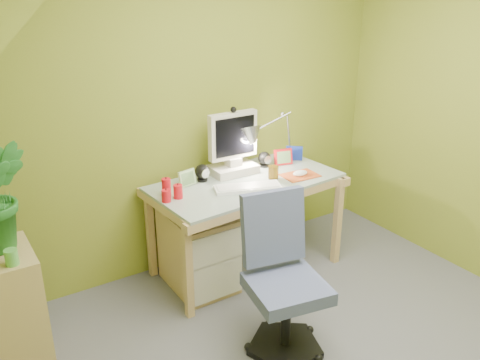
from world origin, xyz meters
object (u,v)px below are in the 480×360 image
desk (246,225)px  monitor (233,141)px  side_ledge (15,312)px  task_chair (287,288)px  radiator (276,217)px  desk_lamp (283,125)px

desk → monitor: size_ratio=2.78×
side_ledge → task_chair: (1.35, -0.69, 0.06)m
monitor → side_ledge: size_ratio=0.66×
desk → radiator: bearing=24.9°
side_ledge → task_chair: task_chair is taller
task_chair → desk_lamp: bearing=65.3°
desk → monitor: bearing=85.8°
side_ledge → radiator: bearing=12.3°
desk → desk_lamp: 0.82m
desk → side_ledge: bearing=-177.4°
side_ledge → task_chair: size_ratio=0.86×
side_ledge → radiator: (2.14, 0.47, -0.18)m
task_chair → desk: bearing=81.6°
side_ledge → task_chair: 1.52m
desk → radiator: size_ratio=3.58×
monitor → radiator: bearing=11.2°
monitor → desk_lamp: (0.45, 0.00, 0.05)m
task_chair → side_ledge: bearing=163.2°
desk_lamp → radiator: size_ratio=1.57×
desk_lamp → radiator: (0.04, 0.09, -0.83)m
desk_lamp → side_ledge: bearing=-168.3°
desk → side_ledge: (-1.65, -0.20, 0.01)m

